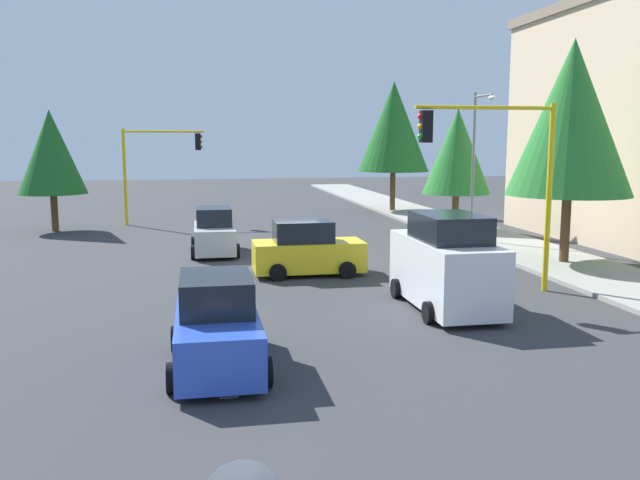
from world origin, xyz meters
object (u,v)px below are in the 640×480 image
street_lamp_curbside (477,151)px  car_blue (217,326)px  traffic_signal_far_right (157,157)px  tree_roadside_far (394,127)px  car_silver (214,233)px  car_yellow (307,250)px  tree_roadside_mid (457,151)px  delivery_van_white (446,265)px  traffic_signal_near_left (499,160)px  tree_opposite_side (51,152)px  tree_roadside_near (571,118)px

street_lamp_curbside → car_blue: street_lamp_curbside is taller
traffic_signal_far_right → tree_roadside_far: bearing=104.8°
car_silver → street_lamp_curbside: bearing=91.9°
street_lamp_curbside → car_yellow: bearing=-57.6°
tree_roadside_mid → delivery_van_white: (15.63, -6.52, -2.96)m
traffic_signal_far_right → traffic_signal_near_left: (20.00, 11.41, 0.32)m
tree_roadside_mid → delivery_van_white: bearing=-22.6°
traffic_signal_near_left → car_blue: 10.99m
tree_opposite_side → tree_roadside_mid: 21.38m
tree_roadside_far → tree_roadside_mid: size_ratio=1.34×
traffic_signal_far_right → tree_roadside_mid: size_ratio=0.84×
delivery_van_white → car_silver: delivery_van_white is taller
traffic_signal_near_left → street_lamp_curbside: 10.22m
tree_opposite_side → car_yellow: bearing=39.1°
tree_opposite_side → car_blue: (23.55, 7.85, -3.30)m
car_yellow → tree_roadside_far: bearing=155.5°
traffic_signal_near_left → car_silver: 13.00m
tree_roadside_far → delivery_van_white: size_ratio=1.81×
tree_opposite_side → tree_roadside_near: bearing=56.9°
tree_opposite_side → tree_roadside_mid: (4.00, 21.00, 0.04)m
street_lamp_curbside → tree_opposite_side: bearing=-112.6°
traffic_signal_near_left → tree_roadside_mid: 14.63m
tree_opposite_side → delivery_van_white: bearing=36.4°
car_silver → tree_roadside_far: bearing=140.2°
traffic_signal_far_right → car_silver: traffic_signal_far_right is taller
traffic_signal_near_left → car_silver: (-9.22, -8.55, -3.31)m
car_blue → tree_opposite_side: bearing=-161.6°
delivery_van_white → car_blue: size_ratio=1.14×
traffic_signal_far_right → traffic_signal_near_left: traffic_signal_near_left is taller
tree_opposite_side → car_blue: size_ratio=1.53×
car_silver → tree_roadside_mid: bearing=110.5°
car_silver → traffic_signal_near_left: bearing=42.8°
tree_opposite_side → car_yellow: 18.33m
traffic_signal_far_right → car_blue: traffic_signal_far_right is taller
tree_roadside_near → delivery_van_white: (5.63, -7.02, -4.37)m
traffic_signal_far_right → traffic_signal_near_left: bearing=29.7°
tree_roadside_far → delivery_van_white: (25.63, -6.02, -4.43)m
tree_roadside_near → tree_roadside_far: 20.03m
traffic_signal_near_left → tree_opposite_side: 24.58m
tree_roadside_far → car_yellow: tree_roadside_far is taller
traffic_signal_near_left → street_lamp_curbside: size_ratio=0.85×
street_lamp_curbside → tree_roadside_mid: (-4.39, 0.80, -0.11)m
car_yellow → car_silver: bearing=-148.7°
traffic_signal_near_left → delivery_van_white: (1.63, -2.26, -2.92)m
traffic_signal_far_right → tree_roadside_near: 22.81m
car_silver → tree_roadside_near: bearing=68.6°
traffic_signal_near_left → tree_opposite_side: size_ratio=0.93×
traffic_signal_near_left → tree_roadside_mid: bearing=163.1°
traffic_signal_near_left → tree_roadside_near: 6.38m
traffic_signal_far_right → traffic_signal_near_left: size_ratio=0.92×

